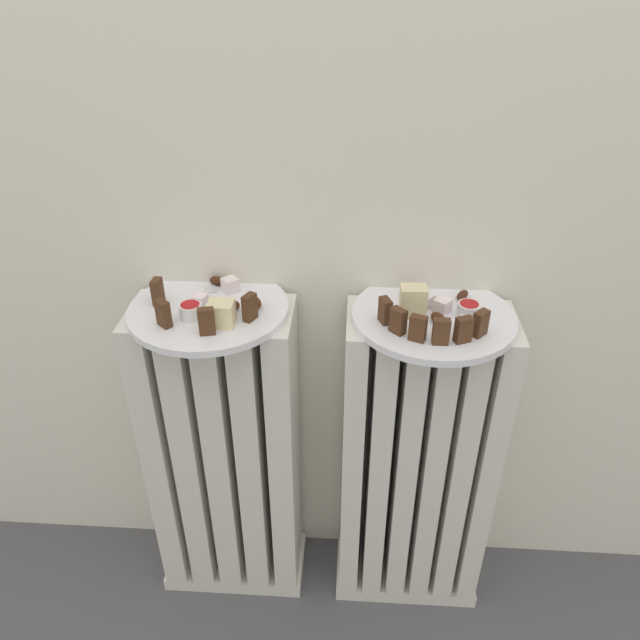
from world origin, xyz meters
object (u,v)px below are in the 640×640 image
object	(u,v)px
radiator_left	(226,459)
radiator_right	(416,468)
fork	(212,299)
plate_left	(209,309)
plate_right	(433,316)
jam_bowl_right	(468,310)
jam_bowl_left	(191,310)

from	to	relation	value
radiator_left	radiator_right	bearing A→B (deg)	0.00
fork	radiator_right	bearing A→B (deg)	-3.01
plate_left	plate_right	distance (m)	0.37
plate_right	fork	world-z (taller)	fork
radiator_right	jam_bowl_right	distance (m)	0.36
fork	jam_bowl_right	bearing A→B (deg)	-3.89
radiator_right	plate_right	distance (m)	0.34
radiator_right	fork	size ratio (longest dim) A/B	6.25
jam_bowl_right	fork	size ratio (longest dim) A/B	0.34
fork	plate_right	bearing A→B (deg)	-3.01
radiator_left	jam_bowl_right	size ratio (longest dim) A/B	18.25
jam_bowl_left	fork	distance (m)	0.06
plate_right	fork	bearing A→B (deg)	176.99
plate_right	jam_bowl_left	bearing A→B (deg)	-174.48
plate_right	radiator_right	bearing A→B (deg)	0.00
jam_bowl_right	fork	world-z (taller)	jam_bowl_right
radiator_right	jam_bowl_left	world-z (taller)	jam_bowl_left
radiator_left	plate_left	world-z (taller)	plate_left
radiator_left	jam_bowl_left	distance (m)	0.36
radiator_right	fork	distance (m)	0.51
radiator_right	jam_bowl_right	bearing A→B (deg)	-9.97
fork	radiator_left	bearing A→B (deg)	-94.79
jam_bowl_left	fork	world-z (taller)	jam_bowl_left
radiator_right	fork	world-z (taller)	fork
plate_left	jam_bowl_left	distance (m)	0.05
radiator_left	fork	bearing A→B (deg)	85.21
plate_left	jam_bowl_left	bearing A→B (deg)	-116.99
radiator_left	jam_bowl_left	size ratio (longest dim) A/B	18.22
jam_bowl_right	fork	xyz separation A→B (m)	(-0.42, 0.03, -0.01)
plate_right	jam_bowl_right	size ratio (longest dim) A/B	7.30
radiator_right	radiator_left	bearing A→B (deg)	180.00
radiator_right	fork	bearing A→B (deg)	176.99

